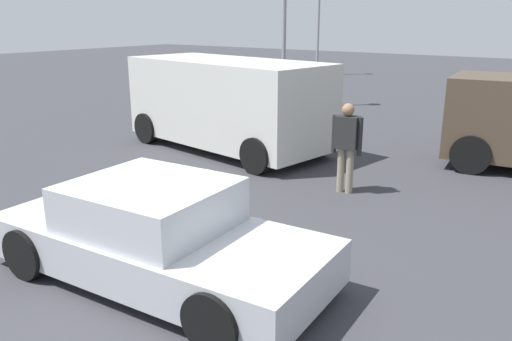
{
  "coord_description": "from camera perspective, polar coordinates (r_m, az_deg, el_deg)",
  "views": [
    {
      "loc": [
        4.19,
        -3.78,
        3.09
      ],
      "look_at": [
        -0.13,
        2.21,
        0.9
      ],
      "focal_mm": 36.57,
      "sensor_mm": 36.0,
      "label": 1
    }
  ],
  "objects": [
    {
      "name": "ground_plane",
      "position": [
        6.44,
        -10.87,
        -12.52
      ],
      "size": [
        80.0,
        80.0,
        0.0
      ],
      "primitive_type": "plane",
      "color": "#38383D"
    },
    {
      "name": "dog",
      "position": [
        9.74,
        -5.91,
        -0.51
      ],
      "size": [
        0.61,
        0.35,
        0.41
      ],
      "rotation": [
        0.0,
        0.0,
        5.98
      ],
      "color": "olive",
      "rests_on": "ground_plane"
    },
    {
      "name": "pedestrian",
      "position": [
        9.42,
        9.89,
        3.26
      ],
      "size": [
        0.57,
        0.28,
        1.63
      ],
      "rotation": [
        0.0,
        0.0,
        1.68
      ],
      "color": "gray",
      "rests_on": "ground_plane"
    },
    {
      "name": "van_white",
      "position": [
        12.44,
        -3.16,
        7.53
      ],
      "size": [
        5.33,
        2.91,
        2.12
      ],
      "rotation": [
        0.0,
        0.0,
        2.99
      ],
      "color": "silver",
      "rests_on": "ground_plane"
    },
    {
      "name": "light_post_mid",
      "position": [
        28.84,
        6.91,
        17.9
      ],
      "size": [
        0.44,
        0.44,
        5.53
      ],
      "color": "gray",
      "rests_on": "ground_plane"
    },
    {
      "name": "sedan_foreground",
      "position": [
        6.42,
        -10.8,
        -7.01
      ],
      "size": [
        4.33,
        2.12,
        1.22
      ],
      "rotation": [
        0.0,
        0.0,
        0.07
      ],
      "color": "#B7BABF",
      "rests_on": "ground_plane"
    }
  ]
}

